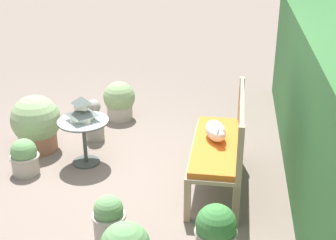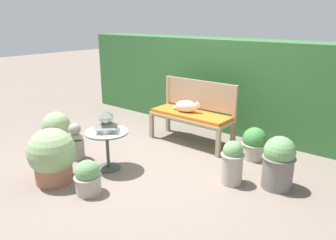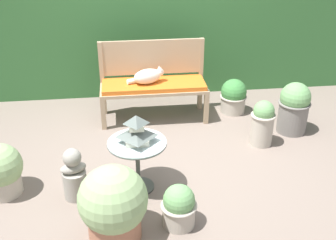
{
  "view_description": "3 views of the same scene",
  "coord_description": "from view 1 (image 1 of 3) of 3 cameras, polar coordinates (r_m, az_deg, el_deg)",
  "views": [
    {
      "loc": [
        4.34,
        1.29,
        2.65
      ],
      "look_at": [
        -0.38,
        0.58,
        0.57
      ],
      "focal_mm": 50.0,
      "sensor_mm": 36.0,
      "label": 1
    },
    {
      "loc": [
        2.96,
        -3.05,
        2.0
      ],
      "look_at": [
        0.1,
        0.43,
        0.59
      ],
      "focal_mm": 35.0,
      "sensor_mm": 36.0,
      "label": 2
    },
    {
      "loc": [
        -0.42,
        -3.9,
        2.64
      ],
      "look_at": [
        0.09,
        0.33,
        0.39
      ],
      "focal_mm": 45.0,
      "sensor_mm": 36.0,
      "label": 3
    }
  ],
  "objects": [
    {
      "name": "patio_table",
      "position": [
        5.42,
        -10.23,
        -1.19
      ],
      "size": [
        0.58,
        0.58,
        0.54
      ],
      "color": "#424742",
      "rests_on": "ground"
    },
    {
      "name": "potted_plant_path_edge",
      "position": [
        6.65,
        -5.95,
        2.35
      ],
      "size": [
        0.45,
        0.45,
        0.55
      ],
      "color": "#ADA393",
      "rests_on": "ground"
    },
    {
      "name": "potted_plant_bench_right",
      "position": [
        4.04,
        -7.16,
        -12.55
      ],
      "size": [
        0.3,
        0.3,
        0.56
      ],
      "color": "#ADA393",
      "rests_on": "ground"
    },
    {
      "name": "cat",
      "position": [
        4.87,
        5.89,
        -1.35
      ],
      "size": [
        0.49,
        0.31,
        0.21
      ],
      "rotation": [
        0.0,
        0.0,
        0.34
      ],
      "color": "silver",
      "rests_on": "garden_bench"
    },
    {
      "name": "foliage_hedge_back",
      "position": [
        4.82,
        19.76,
        -0.33
      ],
      "size": [
        6.4,
        0.74,
        1.64
      ],
      "primitive_type": "cube",
      "color": "#336633",
      "rests_on": "ground"
    },
    {
      "name": "potted_plant_table_far",
      "position": [
        5.46,
        -17.09,
        -4.34
      ],
      "size": [
        0.33,
        0.33,
        0.42
      ],
      "color": "#ADA393",
      "rests_on": "ground"
    },
    {
      "name": "bench_backrest",
      "position": [
        4.76,
        8.82,
        -0.72
      ],
      "size": [
        1.39,
        0.06,
        1.02
      ],
      "color": "tan",
      "rests_on": "ground"
    },
    {
      "name": "potted_plant_hedge_corner",
      "position": [
        4.05,
        5.84,
        -13.35
      ],
      "size": [
        0.37,
        0.37,
        0.48
      ],
      "color": "#ADA393",
      "rests_on": "ground"
    },
    {
      "name": "ground",
      "position": [
        5.25,
        -6.97,
        -7.04
      ],
      "size": [
        30.0,
        30.0,
        0.0
      ],
      "primitive_type": "plane",
      "color": "#75665B"
    },
    {
      "name": "pagoda_birdhouse",
      "position": [
        5.32,
        -10.41,
        1.19
      ],
      "size": [
        0.3,
        0.3,
        0.29
      ],
      "color": "silver",
      "rests_on": "patio_table"
    },
    {
      "name": "garden_bench",
      "position": [
        4.88,
        5.89,
        -3.51
      ],
      "size": [
        1.39,
        0.51,
        0.52
      ],
      "color": "tan",
      "rests_on": "ground"
    },
    {
      "name": "potted_plant_patio_mid",
      "position": [
        5.9,
        -15.78,
        -0.47
      ],
      "size": [
        0.6,
        0.6,
        0.7
      ],
      "color": "#9E664C",
      "rests_on": "ground"
    },
    {
      "name": "garden_bust",
      "position": [
        6.05,
        -8.94,
        -0.25
      ],
      "size": [
        0.28,
        0.23,
        0.55
      ],
      "rotation": [
        0.0,
        0.0,
        0.29
      ],
      "color": "gray",
      "rests_on": "ground"
    }
  ]
}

